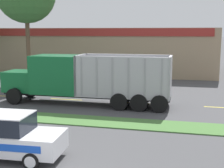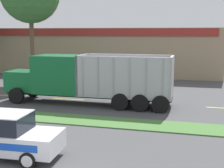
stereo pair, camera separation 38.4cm
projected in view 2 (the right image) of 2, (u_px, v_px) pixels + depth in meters
grass_verge at (98, 121)px, 16.93m from camera, size 120.00×1.94×0.06m
centre_line_3 at (3, 95)px, 23.96m from camera, size 2.40×0.14×0.01m
centre_line_4 at (68, 99)px, 22.61m from camera, size 2.40×0.14×0.01m
centre_line_5 at (142, 103)px, 21.26m from camera, size 2.40×0.14×0.01m
dump_truck_mid at (73, 79)px, 21.12m from camera, size 11.47×2.61×3.37m
rally_car at (3, 135)px, 12.11m from camera, size 4.51×2.04×1.80m
store_building_backdrop at (108, 49)px, 39.24m from camera, size 26.97×12.10×5.22m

